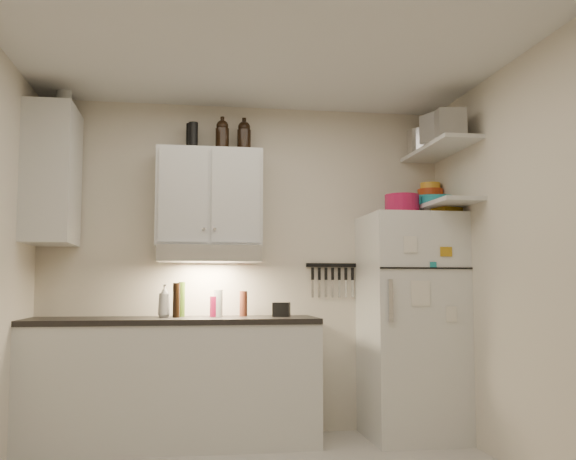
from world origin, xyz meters
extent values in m
cube|color=silver|center=(0.00, 0.00, 2.61)|extent=(3.20, 3.00, 0.02)
cube|color=beige|center=(0.00, 1.51, 1.30)|extent=(3.20, 0.02, 2.60)
cube|color=beige|center=(1.61, 0.00, 1.30)|extent=(0.02, 3.00, 2.60)
cube|color=silver|center=(-0.55, 1.20, 0.44)|extent=(2.10, 0.60, 0.88)
cube|color=black|center=(-0.55, 1.20, 0.90)|extent=(2.10, 0.62, 0.04)
cube|color=silver|center=(-0.30, 1.33, 1.83)|extent=(0.80, 0.33, 0.75)
cube|color=silver|center=(-1.44, 1.20, 1.95)|extent=(0.33, 0.55, 1.00)
cube|color=silver|center=(-0.30, 1.27, 1.39)|extent=(0.76, 0.46, 0.12)
cube|color=silver|center=(1.25, 1.16, 0.85)|extent=(0.70, 0.68, 1.70)
cube|color=silver|center=(1.45, 1.02, 2.20)|extent=(0.30, 0.95, 0.03)
cube|color=silver|center=(1.45, 1.02, 1.76)|extent=(0.30, 0.95, 0.03)
cube|color=black|center=(0.70, 1.49, 1.32)|extent=(0.42, 0.02, 0.03)
cylinder|color=#A6133F|center=(1.17, 1.11, 1.78)|extent=(0.27, 0.27, 0.15)
cube|color=#BA8717|center=(1.49, 1.05, 1.74)|extent=(0.26, 0.30, 0.08)
cylinder|color=silver|center=(1.37, 1.08, 1.75)|extent=(0.08, 0.08, 0.11)
cylinder|color=silver|center=(1.46, 1.35, 2.32)|extent=(0.32, 0.32, 0.21)
cube|color=#AAAAAD|center=(1.39, 0.88, 2.32)|extent=(0.26, 0.25, 0.21)
cube|color=#AAAAAD|center=(1.40, 0.70, 2.31)|extent=(0.23, 0.23, 0.20)
cylinder|color=teal|center=(1.48, 1.33, 1.83)|extent=(0.26, 0.26, 0.10)
cylinder|color=#B93511|center=(1.51, 1.37, 1.91)|extent=(0.21, 0.21, 0.06)
cylinder|color=gold|center=(1.51, 1.37, 1.97)|extent=(0.16, 0.16, 0.05)
cylinder|color=teal|center=(1.43, 1.03, 1.81)|extent=(0.28, 0.28, 0.06)
cylinder|color=black|center=(-0.43, 1.32, 2.31)|extent=(0.08, 0.08, 0.21)
cylinder|color=black|center=(-0.44, 1.38, 2.31)|extent=(0.09, 0.09, 0.22)
cylinder|color=silver|center=(-1.38, 1.28, 2.53)|extent=(0.15, 0.15, 0.15)
imported|color=silver|center=(-0.62, 1.26, 1.06)|extent=(0.13, 0.13, 0.27)
cylinder|color=brown|center=(-0.03, 1.33, 1.02)|extent=(0.08, 0.08, 0.19)
cylinder|color=#3E5E17|center=(-0.50, 1.33, 1.05)|extent=(0.05, 0.05, 0.26)
cylinder|color=black|center=(-0.53, 1.22, 1.05)|extent=(0.06, 0.06, 0.25)
cylinder|color=silver|center=(-0.22, 1.28, 1.02)|extent=(0.09, 0.09, 0.20)
cylinder|color=#A6133F|center=(-0.25, 1.28, 1.00)|extent=(0.10, 0.10, 0.15)
cube|color=black|center=(0.25, 1.22, 0.97)|extent=(0.15, 0.12, 0.11)
camera|label=1|loc=(-0.45, -3.60, 1.15)|focal=40.00mm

